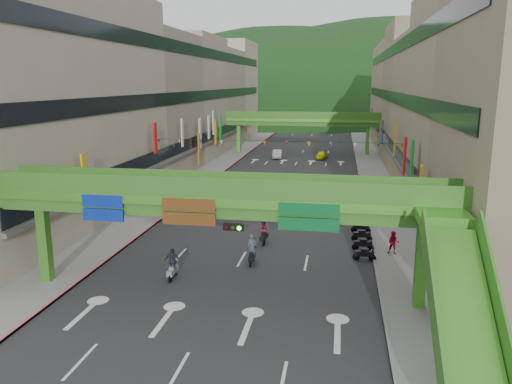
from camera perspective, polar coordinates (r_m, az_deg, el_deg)
The scene contains 23 objects.
ground at distance 24.55m, azimuth -7.36°, elevation -17.20°, with size 320.00×320.00×0.00m, color black.
road_slab at distance 71.67m, azimuth 4.28°, elevation 2.73°, with size 18.00×140.00×0.02m, color #28282B.
sidewalk_left at distance 73.47m, azimuth -4.31°, elevation 3.03°, with size 4.00×140.00×0.15m, color gray.
sidewalk_right at distance 71.51m, azimuth 13.09°, elevation 2.47°, with size 4.00×140.00×0.15m, color gray.
curb_left at distance 73.04m, azimuth -2.86°, elevation 3.00°, with size 0.20×140.00×0.18m, color #CC5959.
curb_right at distance 71.41m, azimuth 11.57°, elevation 2.54°, with size 0.20×140.00×0.18m, color gray.
building_row_left at distance 74.84m, azimuth -10.43°, elevation 10.26°, with size 12.80×95.00×19.00m.
building_row_right at distance 71.48m, azimuth 19.91°, elevation 9.63°, with size 12.80×95.00×19.00m.
overpass_near at distance 27.21m, azimuth -2.50°, elevation -2.23°, with size 28.00×12.27×7.10m.
overpass_far at distance 85.85m, azimuth 5.29°, elevation 7.96°, with size 28.00×2.20×7.10m.
hill_left at distance 182.02m, azimuth 2.83°, elevation 8.66°, with size 168.00×140.00×112.00m, color #1C4419.
hill_right at distance 201.56m, azimuth 15.03°, elevation 8.63°, with size 208.00×176.00×128.00m, color #1C4419.
bunting_string at distance 51.13m, azimuth 2.25°, elevation 5.57°, with size 26.00×0.36×0.47m.
scooter_rider_near at distance 33.88m, azimuth -0.46°, elevation -6.69°, with size 0.65×1.60×2.10m.
scooter_rider_mid at distance 38.03m, azimuth 0.92°, elevation -4.60°, with size 0.80×1.60×1.84m.
scooter_rider_left at distance 31.81m, azimuth -9.53°, elevation -8.07°, with size 1.02×1.60×2.06m.
scooter_rider_far at distance 50.92m, azimuth -2.87°, elevation -0.16°, with size 0.85×1.60×1.95m.
parked_scooter_row at distance 38.54m, azimuth 12.09°, elevation -5.30°, with size 1.60×7.15×1.08m.
car_silver at distance 80.69m, azimuth 2.44°, elevation 4.35°, with size 1.48×4.25×1.40m, color #A8AAB1.
car_yellow at distance 80.66m, azimuth 7.51°, elevation 4.21°, with size 1.51×3.76×1.28m, color yellow.
pedestrian_red at distance 36.80m, azimuth 15.42°, elevation -5.83°, with size 0.81×0.63×1.66m, color maroon.
pedestrian_dark at distance 32.28m, azimuth 19.17°, elevation -8.60°, with size 1.04×0.43×1.77m, color black.
pedestrian_blue at distance 53.52m, azimuth 14.40°, elevation 0.02°, with size 0.86×0.55×1.83m, color #2F3A52.
Camera 1 is at (6.49, -20.34, 12.12)m, focal length 35.00 mm.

